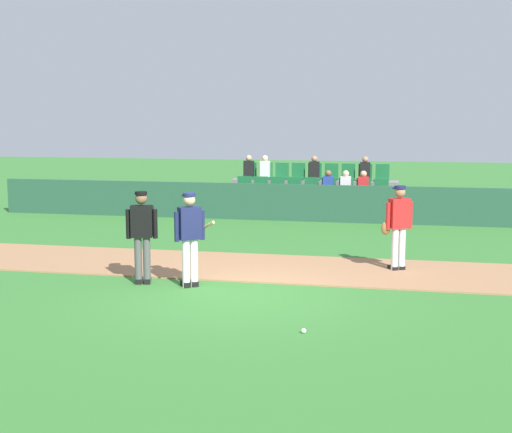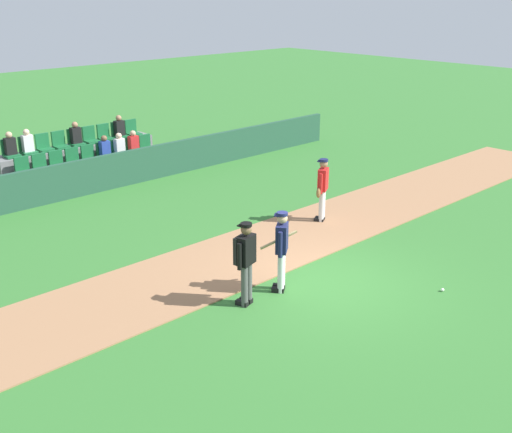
{
  "view_description": "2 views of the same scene",
  "coord_description": "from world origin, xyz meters",
  "px_view_note": "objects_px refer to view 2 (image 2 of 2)",
  "views": [
    {
      "loc": [
        2.81,
        -11.66,
        3.1
      ],
      "look_at": [
        0.01,
        1.63,
        1.18
      ],
      "focal_mm": 48.62,
      "sensor_mm": 36.0,
      "label": 1
    },
    {
      "loc": [
        -9.46,
        -7.92,
        6.03
      ],
      "look_at": [
        -0.57,
        1.61,
        1.24
      ],
      "focal_mm": 43.81,
      "sensor_mm": 36.0,
      "label": 2
    }
  ],
  "objects_px": {
    "runner_red_jersey": "(322,188)",
    "baseball": "(443,290)",
    "batter_navy_jersey": "(281,248)",
    "umpire_home_plate": "(245,259)"
  },
  "relations": [
    {
      "from": "batter_navy_jersey",
      "to": "baseball",
      "type": "distance_m",
      "value": 3.54
    },
    {
      "from": "runner_red_jersey",
      "to": "baseball",
      "type": "height_order",
      "value": "runner_red_jersey"
    },
    {
      "from": "batter_navy_jersey",
      "to": "baseball",
      "type": "bearing_deg",
      "value": -43.95
    },
    {
      "from": "umpire_home_plate",
      "to": "runner_red_jersey",
      "type": "xyz_separation_m",
      "value": [
        4.71,
        2.12,
        -0.04
      ]
    },
    {
      "from": "batter_navy_jersey",
      "to": "umpire_home_plate",
      "type": "relative_size",
      "value": 1.0
    },
    {
      "from": "batter_navy_jersey",
      "to": "umpire_home_plate",
      "type": "height_order",
      "value": "same"
    },
    {
      "from": "baseball",
      "to": "umpire_home_plate",
      "type": "bearing_deg",
      "value": 144.66
    },
    {
      "from": "runner_red_jersey",
      "to": "baseball",
      "type": "bearing_deg",
      "value": -105.92
    },
    {
      "from": "runner_red_jersey",
      "to": "baseball",
      "type": "relative_size",
      "value": 23.78
    },
    {
      "from": "runner_red_jersey",
      "to": "baseball",
      "type": "distance_m",
      "value": 4.81
    }
  ]
}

